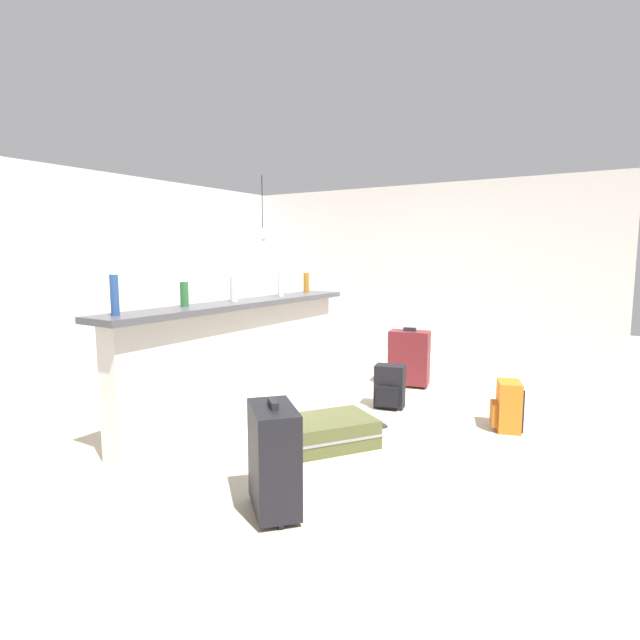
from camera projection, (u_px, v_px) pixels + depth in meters
ground_plane at (315, 401)px, 5.32m from camera, size 13.00×13.00×0.05m
wall_back at (120, 272)px, 6.76m from camera, size 6.60×0.10×2.50m
wall_right at (406, 269)px, 7.87m from camera, size 0.10×6.00×2.50m
partition_half_wall at (241, 361)px, 4.74m from camera, size 2.80×0.20×1.01m
bar_countertop at (240, 304)px, 4.68m from camera, size 2.96×0.40×0.05m
bottle_blue at (115, 295)px, 3.58m from camera, size 0.06×0.06×0.29m
bottle_green at (184, 294)px, 4.20m from camera, size 0.07×0.07×0.20m
bottle_white at (234, 289)px, 4.63m from camera, size 0.07×0.07×0.23m
bottle_clear at (280, 282)px, 5.18m from camera, size 0.06×0.06×0.29m
bottle_amber at (306, 283)px, 5.71m from camera, size 0.06×0.06×0.22m
dining_table at (259, 316)px, 6.96m from camera, size 1.10×0.80×0.74m
dining_chair_near_partition at (286, 330)px, 6.62m from camera, size 0.46×0.46×0.93m
pendant_lamp at (263, 233)px, 6.79m from camera, size 0.34×0.34×0.86m
suitcase_flat_olive at (329, 431)px, 4.02m from camera, size 0.87×0.80×0.22m
suitcase_upright_maroon at (409, 357)px, 5.78m from camera, size 0.33×0.48×0.67m
backpack_black at (390, 387)px, 4.99m from camera, size 0.29×0.31×0.42m
backpack_orange at (508, 407)px, 4.36m from camera, size 0.32×0.30×0.42m
suitcase_upright_black at (274, 458)px, 2.95m from camera, size 0.47×0.49×0.67m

